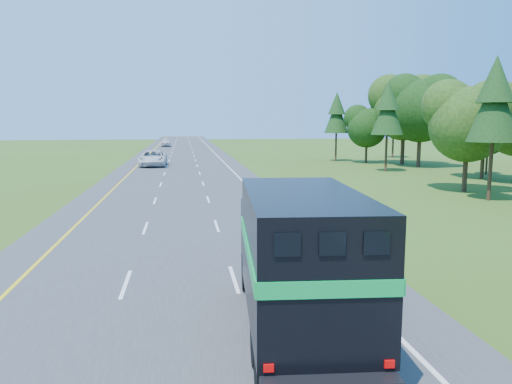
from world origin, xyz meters
TOP-DOWN VIEW (x-y plane):
  - road at (0.00, 50.00)m, footprint 15.00×260.00m
  - lane_markings at (0.00, 50.00)m, footprint 11.15×260.00m
  - horse_truck at (3.02, 6.38)m, footprint 3.27×8.69m
  - white_suv at (-3.52, 56.48)m, footprint 3.22×6.91m
  - far_car at (-3.56, 104.50)m, footprint 2.07×4.99m
  - delineator at (8.66, 20.09)m, footprint 0.10×0.06m

SIDE VIEW (x-z plane):
  - road at x=0.00m, z-range 0.00..0.04m
  - lane_markings at x=0.00m, z-range 0.04..0.05m
  - delineator at x=8.66m, z-range 0.04..1.27m
  - far_car at x=-3.56m, z-range 0.04..1.73m
  - white_suv at x=-3.52m, z-range 0.04..1.96m
  - horse_truck at x=3.02m, z-range 0.17..3.94m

